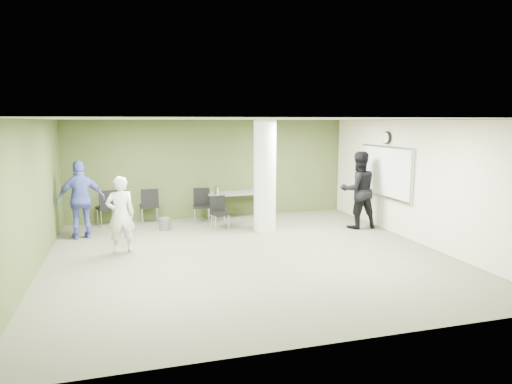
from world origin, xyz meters
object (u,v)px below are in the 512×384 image
object	(u,v)px
woman_white	(121,215)
man_blue	(81,200)
man_black	(358,190)
folding_table	(234,194)
chair_back_left	(107,205)

from	to	relation	value
woman_white	man_blue	size ratio (longest dim) A/B	0.88
man_black	folding_table	bearing A→B (deg)	-31.93
woman_white	man_blue	world-z (taller)	man_blue
man_blue	chair_back_left	bearing A→B (deg)	-126.58
folding_table	man_blue	bearing A→B (deg)	-168.55
woman_white	man_black	xyz separation A→B (m)	(5.90, 0.66, 0.18)
chair_back_left	woman_white	bearing A→B (deg)	81.56
man_black	man_blue	size ratio (longest dim) A/B	1.08
man_black	man_blue	bearing A→B (deg)	-4.17
chair_back_left	man_black	world-z (taller)	man_black
folding_table	woman_white	xyz separation A→B (m)	(-3.08, -2.62, 0.11)
chair_back_left	man_black	xyz separation A→B (m)	(6.27, -1.98, 0.43)
folding_table	woman_white	size ratio (longest dim) A/B	1.01
chair_back_left	woman_white	world-z (taller)	woman_white
woman_white	man_blue	distance (m)	1.75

